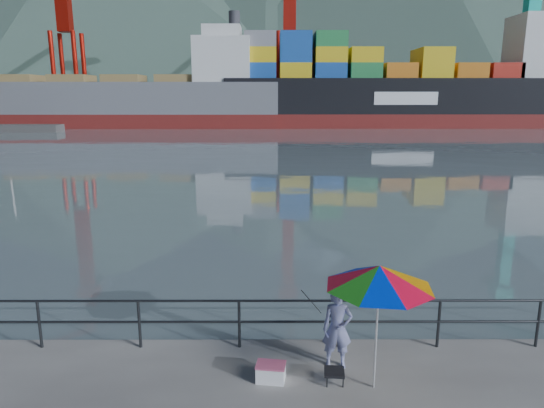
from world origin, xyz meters
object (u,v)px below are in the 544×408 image
at_px(cooler_bag, 271,373).
at_px(bulk_carrier, 140,100).
at_px(container_ship, 408,90).
at_px(fisherman, 337,328).
at_px(beach_umbrella, 379,276).

relative_size(cooler_bag, bulk_carrier, 0.01).
height_order(cooler_bag, bulk_carrier, bulk_carrier).
xyz_separation_m(bulk_carrier, container_ship, (44.54, 0.87, 1.70)).
bearing_deg(fisherman, beach_umbrella, -48.09).
bearing_deg(cooler_bag, beach_umbrella, 1.13).
relative_size(beach_umbrella, bulk_carrier, 0.05).
height_order(beach_umbrella, cooler_bag, beach_umbrella).
relative_size(fisherman, bulk_carrier, 0.03).
xyz_separation_m(fisherman, bulk_carrier, (-22.86, 73.42, 3.39)).
xyz_separation_m(fisherman, cooler_bag, (-1.23, -0.48, -0.62)).
bearing_deg(beach_umbrella, container_ship, 74.27).
bearing_deg(fisherman, container_ship, 76.34).
height_order(beach_umbrella, bulk_carrier, bulk_carrier).
bearing_deg(bulk_carrier, container_ship, 1.12).
bearing_deg(fisherman, cooler_bag, -156.05).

